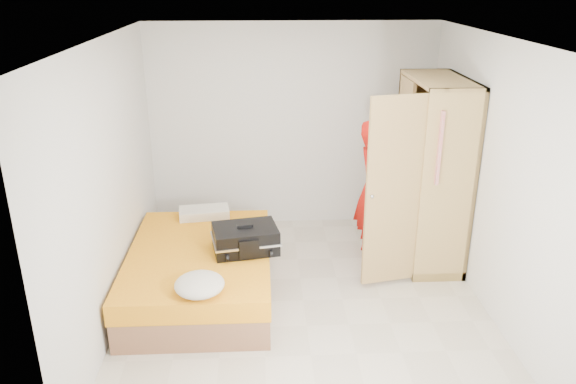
{
  "coord_description": "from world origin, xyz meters",
  "views": [
    {
      "loc": [
        -0.4,
        -4.93,
        3.11
      ],
      "look_at": [
        -0.13,
        0.5,
        1.0
      ],
      "focal_mm": 35.0,
      "sensor_mm": 36.0,
      "label": 1
    }
  ],
  "objects_px": {
    "suitcase": "(245,239)",
    "round_cushion": "(200,285)",
    "person": "(373,191)",
    "bed": "(200,272)",
    "wardrobe": "(428,178)"
  },
  "relations": [
    {
      "from": "person",
      "to": "suitcase",
      "type": "xyz_separation_m",
      "value": [
        -1.44,
        -0.77,
        -0.2
      ]
    },
    {
      "from": "bed",
      "to": "round_cushion",
      "type": "relative_size",
      "value": 4.59
    },
    {
      "from": "round_cushion",
      "to": "suitcase",
      "type": "bearing_deg",
      "value": 64.45
    },
    {
      "from": "bed",
      "to": "wardrobe",
      "type": "xyz_separation_m",
      "value": [
        2.5,
        0.66,
        0.75
      ]
    },
    {
      "from": "person",
      "to": "suitcase",
      "type": "height_order",
      "value": "person"
    },
    {
      "from": "person",
      "to": "suitcase",
      "type": "relative_size",
      "value": 2.27
    },
    {
      "from": "person",
      "to": "round_cushion",
      "type": "height_order",
      "value": "person"
    },
    {
      "from": "round_cushion",
      "to": "bed",
      "type": "bearing_deg",
      "value": 96.13
    },
    {
      "from": "bed",
      "to": "round_cushion",
      "type": "bearing_deg",
      "value": -83.87
    },
    {
      "from": "wardrobe",
      "to": "suitcase",
      "type": "height_order",
      "value": "wardrobe"
    },
    {
      "from": "bed",
      "to": "person",
      "type": "distance_m",
      "value": 2.13
    },
    {
      "from": "suitcase",
      "to": "round_cushion",
      "type": "xyz_separation_m",
      "value": [
        -0.38,
        -0.8,
        -0.04
      ]
    },
    {
      "from": "person",
      "to": "round_cushion",
      "type": "xyz_separation_m",
      "value": [
        -1.82,
        -1.58,
        -0.24
      ]
    },
    {
      "from": "suitcase",
      "to": "round_cushion",
      "type": "relative_size",
      "value": 1.65
    },
    {
      "from": "suitcase",
      "to": "round_cushion",
      "type": "distance_m",
      "value": 0.89
    }
  ]
}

